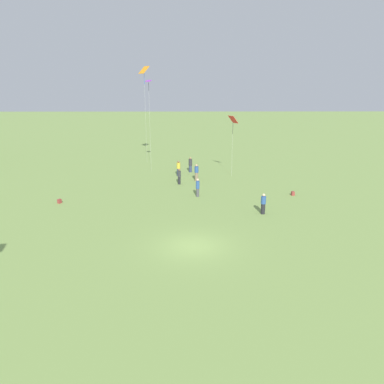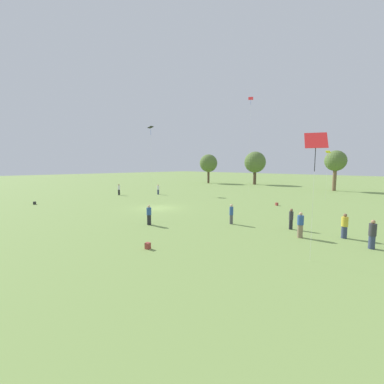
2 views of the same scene
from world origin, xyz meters
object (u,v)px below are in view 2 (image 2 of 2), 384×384
Objects in this scene: person_5 at (149,215)px; kite_0 at (328,154)px; picnic_bag_2 at (277,204)px; kite_5 at (316,143)px; person_1 at (372,235)px; kite_4 at (251,105)px; person_4 at (300,225)px; person_0 at (291,219)px; kite_2 at (151,130)px; person_2 at (231,214)px; person_7 at (119,190)px; picnic_bag_1 at (148,246)px; picnic_bag_0 at (35,203)px; person_3 at (158,189)px; person_6 at (345,226)px.

person_5 is 28.95m from kite_0.
kite_0 is at bearing 75.79° from picnic_bag_2.
kite_0 is 1.05× the size of kite_5.
kite_4 reaches higher than person_1.
person_4 is at bearing -140.07° from person_5.
person_0 is 8.81m from kite_5.
kite_5 is (7.44, -26.69, -0.39)m from kite_0.
kite_0 is 15.18m from kite_4.
person_0 is at bearing 103.18° from kite_2.
person_2 is 0.14× the size of kite_2.
kite_0 reaches higher than person_7.
picnic_bag_1 is at bearing -129.23° from kite_5.
person_1 is 36.18m from picnic_bag_0.
kite_5 reaches higher than person_0.
person_3 is 0.24× the size of kite_0.
kite_2 is at bearing 65.70° from person_6.
person_5 is (-14.97, -5.84, -0.04)m from person_1.
person_7 reaches higher than picnic_bag_1.
kite_5 is 33.83m from picnic_bag_0.
picnic_bag_1 is at bearing 61.38° from person_3.
kite_0 reaches higher than kite_5.
person_4 is 4.68× the size of picnic_bag_1.
kite_0 is 0.58× the size of kite_2.
person_6 is at bearing -159.04° from person_7.
picnic_bag_1 is (25.08, -0.15, 0.01)m from picnic_bag_0.
person_6 reaches higher than person_0.
kite_0 is at bearing 10.76° from person_6.
picnic_bag_2 is (-2.17, 21.42, -0.01)m from picnic_bag_1.
picnic_bag_1 is (-9.81, -9.70, -0.70)m from person_1.
kite_5 reaches higher than person_3.
person_1 is at bearing 103.89° from kite_2.
person_2 is 0.24× the size of kite_0.
kite_5 reaches higher than picnic_bag_0.
person_2 is at bearing 77.92° from person_3.
person_5 is at bearing 143.22° from picnic_bag_1.
person_7 is 12.98m from kite_2.
person_7 is at bearing -174.92° from kite_5.
kite_4 is at bearing 137.39° from picnic_bag_2.
person_3 reaches higher than picnic_bag_0.
picnic_bag_1 is (11.93, -30.39, -15.20)m from kite_4.
person_7 is (-30.69, 2.23, 0.07)m from person_0.
kite_2 reaches higher than kite_5.
kite_4 is (14.55, 17.27, 14.47)m from person_7.
picnic_bag_1 is 21.53m from picnic_bag_2.
picnic_bag_1 is at bearing 178.00° from person_7.
picnic_bag_2 is at bearing 42.89° from picnic_bag_0.
picnic_bag_1 is at bearing -57.08° from kite_4.
kite_5 reaches higher than person_6.
kite_5 is at bearing -168.98° from person_7.
person_2 is 9.10m from picnic_bag_1.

